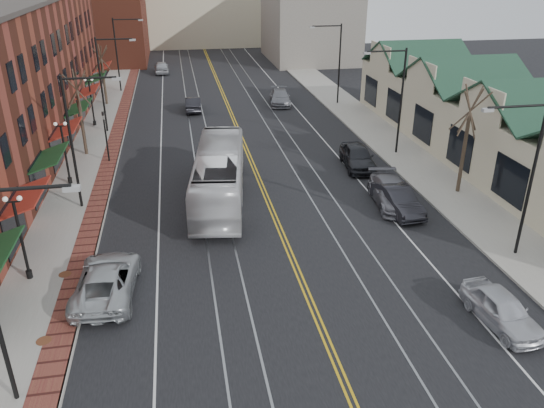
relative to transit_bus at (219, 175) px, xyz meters
name	(u,v)px	position (x,y,z in m)	size (l,w,h in m)	color
ground	(335,360)	(2.96, -15.78, -1.69)	(160.00, 160.00, 0.00)	black
sidewalk_left	(83,183)	(-9.04, 4.22, -1.62)	(4.00, 120.00, 0.15)	gray
sidewalk_right	(412,161)	(14.96, 4.22, -1.62)	(4.00, 120.00, 0.15)	gray
building_right	(490,129)	(20.96, 4.22, 0.61)	(8.00, 36.00, 4.60)	beige
backdrop_left	(95,11)	(-13.04, 54.22, 5.31)	(14.00, 18.00, 14.00)	brown
backdrop_mid	(200,17)	(2.96, 69.22, 2.81)	(22.00, 14.00, 9.00)	beige
backdrop_right	(309,22)	(17.96, 49.22, 3.81)	(12.00, 16.00, 11.00)	slate
streetlight_l_0	(1,278)	(-8.09, -15.78, 3.33)	(3.33, 0.25, 8.00)	black
streetlight_l_1	(77,129)	(-8.09, 0.22, 3.33)	(3.33, 0.25, 8.00)	black
streetlight_l_2	(105,75)	(-8.09, 16.22, 3.33)	(3.33, 0.25, 8.00)	black
streetlight_l_3	(120,47)	(-8.09, 32.22, 3.33)	(3.33, 0.25, 8.00)	black
streetlight_r_0	(526,165)	(14.01, -9.78, 3.33)	(3.33, 0.25, 8.00)	black
streetlight_r_1	(397,91)	(14.01, 6.22, 3.33)	(3.33, 0.25, 8.00)	black
streetlight_r_2	(336,56)	(14.01, 22.22, 3.33)	(3.33, 0.25, 8.00)	black
lamppost_l_1	(22,240)	(-9.84, -7.78, 0.51)	(0.84, 0.28, 4.27)	black
lamppost_l_2	(65,154)	(-9.84, 4.22, 0.51)	(0.84, 0.28, 4.27)	black
lamppost_l_3	(92,103)	(-9.84, 18.22, 0.51)	(0.84, 0.28, 4.27)	black
tree_left_near	(80,112)	(-9.54, 10.22, 1.82)	(1.78, 1.37, 6.48)	#382B21
tree_left_far	(103,74)	(-9.54, 26.22, 1.58)	(1.66, 1.28, 6.02)	#382B21
tree_right_mid	(466,138)	(15.46, -1.78, 2.06)	(1.90, 1.46, 6.93)	#382B21
manhole_mid	(44,341)	(-8.24, -12.78, -1.53)	(0.60, 0.60, 0.02)	#592D19
manhole_far	(65,274)	(-8.24, -7.78, -1.53)	(0.60, 0.60, 0.02)	#592D19
traffic_signal	(106,133)	(-7.64, 8.22, 0.66)	(0.18, 0.15, 3.80)	black
transit_bus	(219,175)	(0.00, 0.00, 0.00)	(2.84, 12.15, 3.38)	silver
parked_suv	(107,280)	(-6.03, -9.65, -0.92)	(2.57, 5.58, 1.55)	#B5BABD
parked_car_a	(502,309)	(10.46, -14.82, -0.98)	(1.68, 4.18, 1.43)	silver
parked_car_b	(398,200)	(10.46, -3.65, -0.93)	(1.61, 4.60, 1.52)	#232228
parked_car_c	(391,193)	(10.46, -2.62, -0.92)	(2.15, 5.30, 1.54)	slate
parked_car_d	(358,157)	(10.46, 3.91, -0.84)	(2.02, 5.01, 1.71)	black
distant_car_left	(193,104)	(-0.68, 22.19, -0.98)	(1.51, 4.33, 1.43)	black
distant_car_right	(280,97)	(8.46, 23.29, -0.95)	(2.08, 5.12, 1.49)	slate
distant_car_far	(161,67)	(-3.97, 42.48, -0.89)	(1.89, 4.70, 1.60)	#ADAEB4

